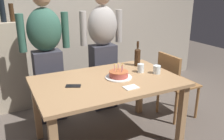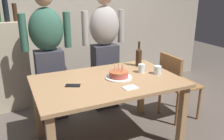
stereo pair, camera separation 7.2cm
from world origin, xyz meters
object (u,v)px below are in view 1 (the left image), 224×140
napkin_stack (131,87)px  person_man_bearded (47,55)px  birthday_cake (119,75)px  cell_phone (73,86)px  water_glass_far (157,70)px  dining_chair (174,81)px  person_woman_cardigan (103,48)px  wine_bottle (137,56)px  water_glass_near (141,68)px

napkin_stack → person_man_bearded: 1.22m
birthday_cake → cell_phone: (-0.50, -0.01, -0.03)m
water_glass_far → person_man_bearded: bearing=139.9°
dining_chair → napkin_stack: bearing=114.2°
cell_phone → person_woman_cardigan: bearing=75.3°
cell_phone → dining_chair: dining_chair is taller
water_glass_far → dining_chair: dining_chair is taller
birthday_cake → water_glass_far: birthday_cake is taller
person_woman_cardigan → dining_chair: (0.69, -0.68, -0.36)m
birthday_cake → person_man_bearded: size_ratio=0.17×
person_man_bearded → cell_phone: bearing=95.4°
cell_phone → dining_chair: bearing=30.6°
napkin_stack → water_glass_far: bearing=25.4°
wine_bottle → napkin_stack: 0.72m
water_glass_near → napkin_stack: size_ratio=0.72×
cell_phone → wine_bottle: bearing=43.1°
wine_bottle → dining_chair: bearing=-20.1°
water_glass_near → napkin_stack: bearing=-134.3°
cell_phone → napkin_stack: size_ratio=1.05×
cell_phone → person_woman_cardigan: person_woman_cardigan is taller
cell_phone → person_woman_cardigan: (0.68, 0.80, 0.13)m
cell_phone → person_man_bearded: 0.81m
water_glass_near → water_glass_far: (0.14, -0.12, -0.00)m
water_glass_near → water_glass_far: water_glass_near is taller
water_glass_near → wine_bottle: bearing=66.4°
birthday_cake → wine_bottle: 0.50m
cell_phone → dining_chair: (1.37, 0.12, -0.23)m
wine_bottle → cell_phone: (-0.91, -0.28, -0.12)m
person_woman_cardigan → wine_bottle: bearing=113.8°
dining_chair → person_man_bearded: bearing=64.6°
birthday_cake → water_glass_far: bearing=-8.7°
birthday_cake → water_glass_near: birthday_cake is taller
cell_phone → person_man_bearded: size_ratio=0.09×
water_glass_far → person_man_bearded: (-1.02, 0.86, 0.09)m
birthday_cake → water_glass_near: size_ratio=2.89×
napkin_stack → dining_chair: bearing=24.2°
napkin_stack → wine_bottle: bearing=52.8°
person_man_bearded → wine_bottle: bearing=152.3°
water_glass_far → dining_chair: 0.53m
birthday_cake → wine_bottle: wine_bottle is taller
wine_bottle → person_woman_cardigan: (-0.23, 0.52, 0.01)m
water_glass_near → wine_bottle: (0.10, 0.23, 0.07)m
cell_phone → water_glass_far: bearing=22.1°
birthday_cake → person_woman_cardigan: person_woman_cardigan is taller
person_man_bearded → dining_chair: 1.64m
person_man_bearded → person_woman_cardigan: (0.76, 0.00, 0.00)m
person_woman_cardigan → birthday_cake: bearing=77.3°
dining_chair → birthday_cake: bearing=97.1°
water_glass_near → napkin_stack: (-0.33, -0.34, -0.05)m
birthday_cake → person_woman_cardigan: (0.18, 0.79, 0.10)m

